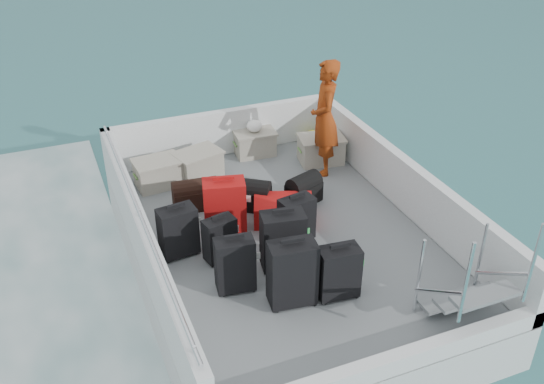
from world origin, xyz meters
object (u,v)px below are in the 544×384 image
Objects in this scene: suitcase_5 at (225,207)px; crate_3 at (321,150)px; crate_0 at (158,174)px; suitcase_7 at (297,220)px; suitcase_1 at (220,240)px; suitcase_8 at (283,210)px; suitcase_3 at (292,274)px; crate_1 at (198,165)px; crate_2 at (255,144)px; suitcase_0 at (235,265)px; suitcase_2 at (178,232)px; suitcase_6 at (338,273)px; suitcase_4 at (283,241)px; passenger at (325,118)px.

crate_3 is (1.93, 1.22, -0.16)m from suitcase_5.
suitcase_7 is at bearing -57.39° from crate_0.
suitcase_1 reaches higher than suitcase_8.
suitcase_3 reaches higher than suitcase_1.
crate_1 is (-0.15, 3.02, -0.19)m from suitcase_3.
suitcase_1 reaches higher than crate_2.
suitcase_3 reaches higher than suitcase_5.
suitcase_5 is at bearing 107.01° from suitcase_8.
suitcase_5 is at bearing 84.71° from suitcase_0.
suitcase_2 is (-0.40, 0.86, -0.01)m from suitcase_0.
suitcase_6 is 1.59m from suitcase_8.
crate_2 is at bearing 143.60° from crate_3.
suitcase_2 reaches higher than crate_0.
suitcase_4 is at bearing -54.70° from suitcase_5.
passenger is (-0.11, -0.28, 0.66)m from crate_3.
suitcase_5 is (-0.37, 0.96, -0.01)m from suitcase_4.
suitcase_5 is 1.12× the size of crate_3.
suitcase_5 is at bearing 121.40° from suitcase_4.
crate_2 is (1.75, 2.11, -0.13)m from suitcase_2.
suitcase_4 is at bearing -83.01° from crate_1.
suitcase_8 is (0.76, -0.06, -0.21)m from suitcase_5.
crate_2 reaches higher than suitcase_8.
crate_2 is (0.33, 1.90, 0.03)m from suitcase_8.
suitcase_1 is 0.33× the size of passenger.
crate_3 is at bearing 65.56° from suitcase_3.
crate_3 is 0.37× the size of passenger.
suitcase_0 is 0.65m from suitcase_3.
suitcase_7 is 0.95× the size of crate_1.
suitcase_4 is 2.68m from crate_3.
crate_2 is (0.87, 3.40, -0.20)m from suitcase_3.
passenger reaches higher than crate_3.
suitcase_2 is 0.71m from suitcase_5.
suitcase_6 is (0.96, -1.09, 0.03)m from suitcase_1.
suitcase_1 is at bearing 122.03° from suitcase_3.
passenger is at bearing -50.78° from crate_2.
suitcase_7 is at bearing 70.60° from suitcase_3.
suitcase_3 is 1.22× the size of crate_0.
suitcase_8 is 1.67m from crate_1.
crate_3 is (1.17, 1.28, 0.04)m from suitcase_8.
suitcase_8 is 1.22× the size of crate_0.
suitcase_7 is 2.39m from crate_2.
passenger reaches higher than crate_1.
suitcase_7 is 2.32m from crate_0.
suitcase_4 is at bearing 122.47° from suitcase_6.
crate_3 is (2.44, -0.21, 0.01)m from crate_0.
suitcase_5 is 1.47m from crate_1.
suitcase_2 is 2.74m from crate_2.
suitcase_6 is 3.31m from crate_0.
crate_3 reaches higher than crate_1.
crate_3 is 0.72m from passenger.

